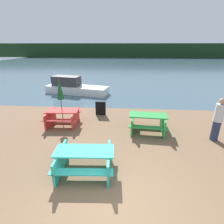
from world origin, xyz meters
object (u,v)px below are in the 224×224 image
object	(u,v)px
boat	(74,87)
signboard	(101,108)
picnic_table_teal	(85,159)
person	(218,120)
picnic_table_red	(63,116)
umbrella_darkgreen	(60,89)
picnic_table_green	(147,121)

from	to	relation	value
boat	signboard	bearing A→B (deg)	-46.11
picnic_table_teal	person	size ratio (longest dim) A/B	1.03
picnic_table_teal	boat	distance (m)	9.47
signboard	picnic_table_red	bearing A→B (deg)	-140.91
umbrella_darkgreen	boat	bearing A→B (deg)	100.46
picnic_table_red	signboard	distance (m)	2.12
picnic_table_teal	boat	xyz separation A→B (m)	(-2.85, 9.03, 0.03)
picnic_table_teal	signboard	world-z (taller)	signboard
picnic_table_teal	boat	bearing A→B (deg)	107.50
signboard	person	bearing A→B (deg)	-25.49
picnic_table_green	umbrella_darkgreen	world-z (taller)	umbrella_darkgreen
picnic_table_teal	person	distance (m)	5.30
picnic_table_teal	person	world-z (taller)	person
person	signboard	bearing A→B (deg)	154.51
umbrella_darkgreen	person	bearing A→B (deg)	-8.74
picnic_table_teal	umbrella_darkgreen	distance (m)	3.91
picnic_table_green	picnic_table_red	distance (m)	3.98
picnic_table_red	boat	bearing A→B (deg)	100.46
picnic_table_teal	picnic_table_green	xyz separation A→B (m)	(2.18, 2.83, 0.02)
umbrella_darkgreen	picnic_table_teal	bearing A→B (deg)	-61.23
boat	picnic_table_red	bearing A→B (deg)	-67.01
boat	signboard	xyz separation A→B (m)	(2.72, -4.46, -0.10)
picnic_table_teal	signboard	distance (m)	4.58
picnic_table_green	umbrella_darkgreen	distance (m)	4.17
picnic_table_teal	picnic_table_red	world-z (taller)	picnic_table_teal
picnic_table_teal	boat	world-z (taller)	boat
picnic_table_teal	signboard	size ratio (longest dim) A/B	2.40
picnic_table_teal	picnic_table_green	bearing A→B (deg)	52.42
picnic_table_green	boat	bearing A→B (deg)	129.02
picnic_table_teal	picnic_table_red	bearing A→B (deg)	118.77
picnic_table_red	person	bearing A→B (deg)	-8.74
picnic_table_green	picnic_table_teal	bearing A→B (deg)	-127.58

